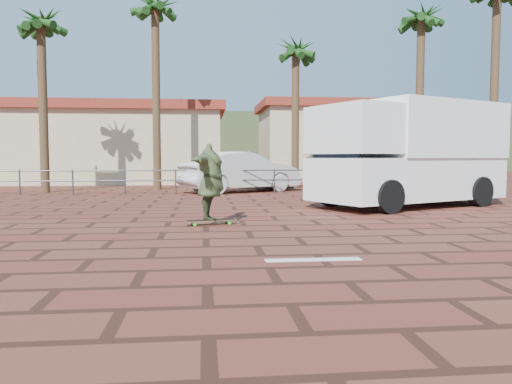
% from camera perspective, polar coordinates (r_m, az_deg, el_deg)
% --- Properties ---
extents(ground, '(120.00, 120.00, 0.00)m').
position_cam_1_polar(ground, '(8.37, 0.05, -6.19)').
color(ground, brown).
rests_on(ground, ground).
extents(paint_stripe, '(1.40, 0.22, 0.01)m').
position_cam_1_polar(paint_stripe, '(7.31, 6.56, -7.68)').
color(paint_stripe, white).
rests_on(paint_stripe, ground).
extents(guardrail, '(24.06, 0.06, 1.00)m').
position_cam_1_polar(guardrail, '(20.23, -3.50, 1.72)').
color(guardrail, '#47494F').
rests_on(guardrail, ground).
extents(palm_far_left, '(2.40, 2.40, 8.25)m').
position_cam_1_polar(palm_far_left, '(23.31, -23.39, 16.95)').
color(palm_far_left, brown).
rests_on(palm_far_left, ground).
extents(palm_left, '(2.40, 2.40, 9.45)m').
position_cam_1_polar(palm_left, '(24.17, -11.46, 19.45)').
color(palm_left, brown).
rests_on(palm_left, ground).
extents(palm_center, '(2.40, 2.40, 7.75)m').
position_cam_1_polar(palm_center, '(24.58, 4.56, 15.44)').
color(palm_center, brown).
rests_on(palm_center, ground).
extents(palm_right, '(2.40, 2.40, 9.05)m').
position_cam_1_polar(palm_right, '(25.04, 18.37, 17.90)').
color(palm_right, brown).
rests_on(palm_right, ground).
extents(building_west, '(12.60, 7.60, 4.50)m').
position_cam_1_polar(building_west, '(30.64, -15.67, 5.35)').
color(building_west, beige).
rests_on(building_west, ground).
extents(building_east, '(10.60, 6.60, 5.00)m').
position_cam_1_polar(building_east, '(33.41, 9.49, 5.76)').
color(building_east, beige).
rests_on(building_east, ground).
extents(hill_front, '(70.00, 18.00, 6.00)m').
position_cam_1_polar(hill_front, '(58.22, -5.12, 5.48)').
color(hill_front, '#384C28').
rests_on(hill_front, ground).
extents(hill_back, '(35.00, 14.00, 8.00)m').
position_cam_1_polar(hill_back, '(67.63, -24.28, 5.78)').
color(hill_back, '#384C28').
rests_on(hill_back, ground).
extents(longboard, '(1.15, 0.51, 0.11)m').
position_cam_1_polar(longboard, '(10.98, -5.18, -3.29)').
color(longboard, olive).
rests_on(longboard, ground).
extents(skateboarder, '(1.07, 2.13, 1.67)m').
position_cam_1_polar(skateboarder, '(10.91, -5.20, 1.18)').
color(skateboarder, '#3A4826').
rests_on(skateboarder, longboard).
extents(campervan, '(6.55, 4.83, 3.14)m').
position_cam_1_polar(campervan, '(15.80, 17.18, 4.43)').
color(campervan, white).
rests_on(campervan, ground).
extents(car_silver, '(4.43, 3.08, 1.40)m').
position_cam_1_polar(car_silver, '(24.32, -0.43, 2.16)').
color(car_silver, silver).
rests_on(car_silver, ground).
extents(car_white, '(5.43, 4.01, 1.71)m').
position_cam_1_polar(car_white, '(21.26, -1.75, 2.31)').
color(car_white, silver).
rests_on(car_white, ground).
extents(street_sign, '(0.44, 0.07, 2.19)m').
position_cam_1_polar(street_sign, '(21.27, 21.38, 3.86)').
color(street_sign, gray).
rests_on(street_sign, ground).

